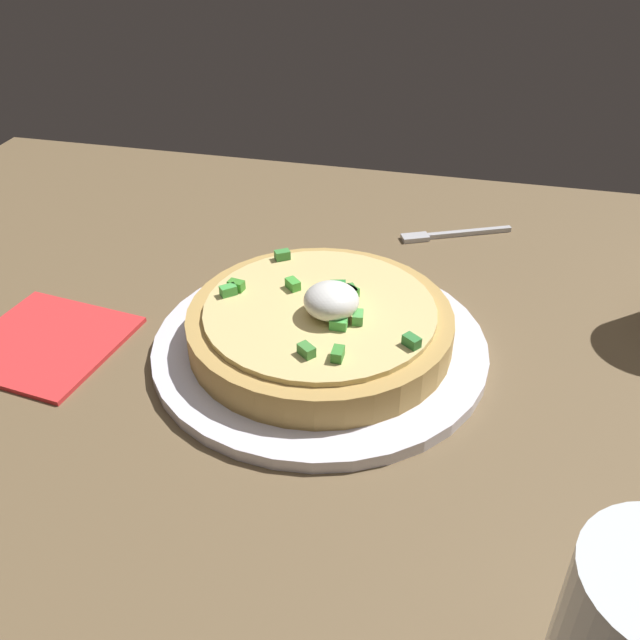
{
  "coord_description": "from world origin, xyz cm",
  "views": [
    {
      "loc": [
        -8.47,
        40.58,
        37.69
      ],
      "look_at": [
        1.99,
        -3.32,
        6.5
      ],
      "focal_mm": 38.87,
      "sensor_mm": 36.0,
      "label": 1
    }
  ],
  "objects_px": {
    "plate": "(320,345)",
    "napkin": "(45,343)",
    "pizza": "(320,324)",
    "fork": "(447,235)"
  },
  "relations": [
    {
      "from": "plate",
      "to": "napkin",
      "type": "relative_size",
      "value": 2.28
    },
    {
      "from": "fork",
      "to": "napkin",
      "type": "bearing_deg",
      "value": 16.79
    },
    {
      "from": "pizza",
      "to": "fork",
      "type": "xyz_separation_m",
      "value": [
        -0.08,
        -0.22,
        -0.02
      ]
    },
    {
      "from": "fork",
      "to": "napkin",
      "type": "distance_m",
      "value": 0.41
    },
    {
      "from": "fork",
      "to": "napkin",
      "type": "relative_size",
      "value": 0.96
    },
    {
      "from": "pizza",
      "to": "fork",
      "type": "relative_size",
      "value": 1.86
    },
    {
      "from": "plate",
      "to": "pizza",
      "type": "height_order",
      "value": "pizza"
    },
    {
      "from": "pizza",
      "to": "fork",
      "type": "distance_m",
      "value": 0.24
    },
    {
      "from": "pizza",
      "to": "napkin",
      "type": "relative_size",
      "value": 1.79
    },
    {
      "from": "pizza",
      "to": "napkin",
      "type": "height_order",
      "value": "pizza"
    }
  ]
}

